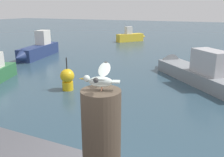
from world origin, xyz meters
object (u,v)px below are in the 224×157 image
object	(u,v)px
mooring_post	(101,138)
boat_navy	(37,50)
channel_buoy	(67,79)
seagull	(100,78)
boat_grey	(192,70)
boat_yellow	(132,37)

from	to	relation	value
mooring_post	boat_navy	world-z (taller)	mooring_post
channel_buoy	seagull	bearing A→B (deg)	-51.62
mooring_post	channel_buoy	xyz separation A→B (m)	(-4.52, 5.70, -1.44)
mooring_post	seagull	size ratio (longest dim) A/B	1.60
boat_navy	boat_grey	size ratio (longest dim) A/B	0.93
seagull	boat_grey	bearing A→B (deg)	91.26
seagull	boat_grey	xyz separation A→B (m)	(-0.21, 9.37, -2.10)
boat_grey	channel_buoy	distance (m)	5.66
seagull	boat_yellow	bearing A→B (deg)	109.76
boat_yellow	boat_grey	distance (m)	13.43
mooring_post	boat_grey	bearing A→B (deg)	91.28
boat_navy	boat_yellow	xyz separation A→B (m)	(2.79, 10.31, -0.06)
seagull	boat_yellow	world-z (taller)	seagull
seagull	channel_buoy	xyz separation A→B (m)	(-4.52, 5.70, -2.07)
boat_navy	boat_yellow	size ratio (longest dim) A/B	1.58
seagull	boat_yellow	size ratio (longest dim) A/B	0.21
mooring_post	boat_navy	xyz separation A→B (m)	(-10.22, 10.38, -1.40)
mooring_post	boat_grey	xyz separation A→B (m)	(-0.21, 9.37, -1.48)
boat_navy	channel_buoy	bearing A→B (deg)	-39.39
boat_yellow	boat_grey	size ratio (longest dim) A/B	0.59
seagull	boat_navy	world-z (taller)	seagull
mooring_post	boat_yellow	world-z (taller)	mooring_post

